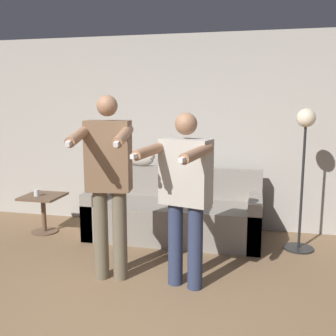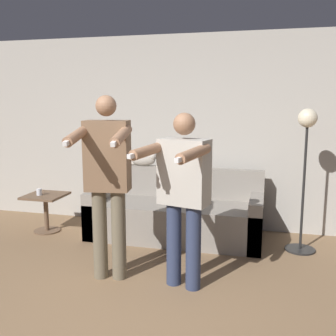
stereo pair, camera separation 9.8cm
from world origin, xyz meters
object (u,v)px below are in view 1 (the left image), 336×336
person_right (185,189)px  floor_lamp (304,150)px  cup (37,193)px  cat (142,160)px  side_table (43,205)px  couch (174,215)px  person_left (108,177)px

person_right → floor_lamp: (1.14, 1.24, 0.24)m
person_right → floor_lamp: 1.70m
cup → cat: bearing=24.3°
cat → floor_lamp: bearing=-11.1°
side_table → cat: bearing=23.2°
cat → floor_lamp: 2.09m
floor_lamp → cup: floor_lamp is taller
person_right → cat: size_ratio=3.53×
couch → person_left: size_ratio=1.22×
couch → person_right: bearing=-74.1°
couch → cat: cat is taller
floor_lamp → side_table: size_ratio=3.26×
person_right → side_table: person_right is taller
couch → cat: size_ratio=4.71×
couch → cup: bearing=-171.7°
person_right → side_table: size_ratio=3.22×
floor_lamp → side_table: (-3.24, -0.12, -0.81)m
person_right → cup: person_right is taller
person_left → side_table: (-1.37, 1.12, -0.65)m
couch → cup: couch is taller
couch → floor_lamp: size_ratio=1.32×
couch → floor_lamp: (1.52, -0.09, 0.89)m
person_right → cat: 1.86m
person_left → side_table: 1.89m
person_right → couch: bearing=120.6°
cat → cup: bearing=-155.7°
couch → side_table: 1.74m
person_right → side_table: bearing=166.6°
person_left → person_right: (0.73, -0.00, -0.08)m
person_left → person_right: 0.73m
person_left → person_right: size_ratio=1.09×
couch → floor_lamp: floor_lamp is taller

